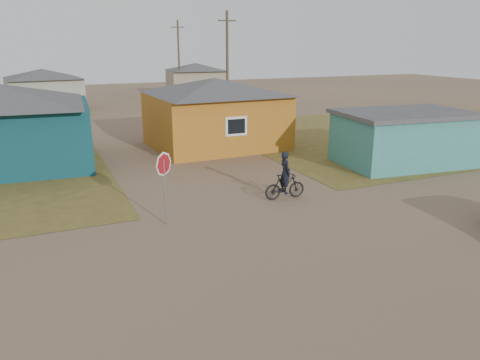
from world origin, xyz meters
name	(u,v)px	position (x,y,z in m)	size (l,w,h in m)	color
ground	(304,245)	(0.00, 0.00, 0.00)	(120.00, 120.00, 0.00)	#7C6047
grass_ne	(385,134)	(14.00, 13.00, 0.01)	(20.00, 18.00, 0.00)	brown
house_teal	(0,125)	(-8.50, 13.50, 2.05)	(8.93, 7.08, 4.00)	#0A333B
house_yellow	(215,112)	(2.50, 14.00, 2.00)	(7.72, 6.76, 3.90)	#AE6A1A
shed_turquoise	(403,138)	(9.50, 6.50, 1.31)	(6.71, 4.93, 2.60)	teal
house_pale_west	(44,89)	(-6.00, 34.00, 1.86)	(7.04, 6.15, 3.60)	#979D87
house_beige_east	(196,79)	(10.00, 40.00, 1.86)	(6.95, 6.05, 3.60)	gray
utility_pole_near	(227,66)	(6.50, 22.00, 4.14)	(1.40, 0.20, 8.00)	#483D2B
utility_pole_far	(179,59)	(7.50, 38.00, 4.14)	(1.40, 0.20, 8.00)	#483D2B
stop_sign	(164,172)	(-3.31, 3.28, 1.81)	(0.78, 0.27, 2.46)	gray
cyclist	(285,182)	(1.56, 4.03, 0.67)	(1.66, 0.61, 1.85)	black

